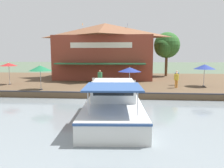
% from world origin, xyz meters
% --- Properties ---
extents(ground_plane, '(220.00, 220.00, 0.00)m').
position_xyz_m(ground_plane, '(0.00, 0.00, 0.00)').
color(ground_plane, '#4C5B47').
extents(quay_deck, '(22.00, 56.00, 0.60)m').
position_xyz_m(quay_deck, '(-11.00, 0.00, 0.30)').
color(quay_deck, brown).
rests_on(quay_deck, ground).
extents(quay_edge_fender, '(0.20, 50.40, 0.10)m').
position_xyz_m(quay_edge_fender, '(-0.10, 0.00, 0.65)').
color(quay_edge_fender, '#2D2D33').
rests_on(quay_edge_fender, quay_deck).
extents(waterfront_restaurant, '(11.38, 13.91, 8.02)m').
position_xyz_m(waterfront_restaurant, '(-13.75, -0.78, 4.68)').
color(waterfront_restaurant, brown).
rests_on(waterfront_restaurant, quay_deck).
extents(patio_umbrella_mid_patio_right, '(2.20, 2.20, 2.41)m').
position_xyz_m(patio_umbrella_mid_patio_right, '(-1.52, -5.70, 2.71)').
color(patio_umbrella_mid_patio_right, '#B7B7B7').
rests_on(patio_umbrella_mid_patio_right, quay_deck).
extents(patio_umbrella_by_entrance, '(1.92, 1.92, 2.52)m').
position_xyz_m(patio_umbrella_by_entrance, '(-5.00, -10.89, 2.89)').
color(patio_umbrella_by_entrance, '#B7B7B7').
rests_on(patio_umbrella_by_entrance, quay_deck).
extents(patio_umbrella_mid_patio_left, '(2.28, 2.28, 2.42)m').
position_xyz_m(patio_umbrella_mid_patio_left, '(-5.28, 10.96, 2.72)').
color(patio_umbrella_mid_patio_left, '#B7B7B7').
rests_on(patio_umbrella_mid_patio_left, quay_deck).
extents(patio_umbrella_far_corner, '(2.20, 2.20, 2.25)m').
position_xyz_m(patio_umbrella_far_corner, '(-1.80, 2.94, 2.59)').
color(patio_umbrella_far_corner, '#B7B7B7').
rests_on(patio_umbrella_far_corner, quay_deck).
extents(cafe_chair_under_first_umbrella, '(0.48, 0.48, 0.85)m').
position_xyz_m(cafe_chair_under_first_umbrella, '(-3.76, 1.21, 1.08)').
color(cafe_chair_under_first_umbrella, white).
rests_on(cafe_chair_under_first_umbrella, quay_deck).
extents(cafe_chair_back_row_seat, '(0.51, 0.51, 0.85)m').
position_xyz_m(cafe_chair_back_row_seat, '(-4.87, -1.04, 1.08)').
color(cafe_chair_back_row_seat, white).
rests_on(cafe_chair_back_row_seat, quay_deck).
extents(cafe_chair_facing_river, '(0.58, 0.58, 0.85)m').
position_xyz_m(cafe_chair_facing_river, '(-2.99, 3.30, 1.08)').
color(cafe_chair_facing_river, white).
rests_on(cafe_chair_facing_river, quay_deck).
extents(person_near_entrance, '(0.50, 0.50, 1.76)m').
position_xyz_m(person_near_entrance, '(-4.23, -0.25, 1.71)').
color(person_near_entrance, gold).
rests_on(person_near_entrance, quay_deck).
extents(person_at_quay_edge, '(0.47, 0.47, 1.65)m').
position_xyz_m(person_at_quay_edge, '(-3.83, 7.74, 1.63)').
color(person_at_quay_edge, orange).
rests_on(person_at_quay_edge, quay_deck).
extents(person_mid_patio, '(0.46, 0.46, 1.63)m').
position_xyz_m(person_mid_patio, '(-5.97, 8.21, 1.62)').
color(person_mid_patio, gold).
rests_on(person_mid_patio, quay_deck).
extents(motorboat_outer_channel, '(9.66, 3.90, 2.31)m').
position_xyz_m(motorboat_outer_channel, '(5.17, 1.93, 0.89)').
color(motorboat_outer_channel, silver).
rests_on(motorboat_outer_channel, river_water).
extents(tree_downstream_bank, '(4.31, 4.10, 7.00)m').
position_xyz_m(tree_downstream_bank, '(-16.87, 8.64, 5.43)').
color(tree_downstream_bank, brown).
rests_on(tree_downstream_bank, quay_deck).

